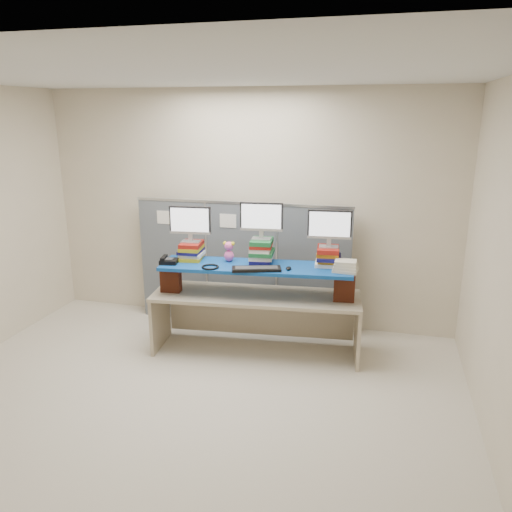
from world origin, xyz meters
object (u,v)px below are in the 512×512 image
(desk, at_px, (256,306))
(monitor_center, at_px, (261,219))
(blue_board, at_px, (256,267))
(monitor_left, at_px, (190,222))
(keyboard, at_px, (256,269))
(desk_phone, at_px, (168,261))
(monitor_right, at_px, (330,226))

(desk, bearing_deg, monitor_center, 71.95)
(blue_board, xyz_separation_m, monitor_left, (-0.74, 0.04, 0.43))
(blue_board, distance_m, keyboard, 0.17)
(monitor_center, bearing_deg, blue_board, -108.05)
(desk_phone, bearing_deg, desk, 0.95)
(desk, relative_size, monitor_left, 5.01)
(monitor_center, xyz_separation_m, keyboard, (0.02, -0.28, -0.46))
(monitor_left, bearing_deg, monitor_center, -0.00)
(monitor_left, bearing_deg, keyboard, -20.65)
(keyboard, bearing_deg, monitor_center, 77.48)
(desk, bearing_deg, blue_board, 174.15)
(monitor_left, height_order, desk_phone, monitor_left)
(monitor_left, relative_size, monitor_center, 1.00)
(monitor_center, relative_size, desk_phone, 2.20)
(desk, bearing_deg, monitor_right, 9.08)
(monitor_center, distance_m, monitor_right, 0.70)
(desk, bearing_deg, monitor_left, 170.75)
(monitor_center, bearing_deg, desk, -108.05)
(blue_board, xyz_separation_m, monitor_center, (0.03, 0.12, 0.49))
(blue_board, bearing_deg, monitor_right, 9.08)
(monitor_left, xyz_separation_m, keyboard, (0.78, -0.21, -0.40))
(desk, bearing_deg, keyboard, -79.71)
(desk_phone, bearing_deg, keyboard, -9.22)
(monitor_left, relative_size, desk_phone, 2.20)
(desk, relative_size, blue_board, 1.13)
(desk, xyz_separation_m, monitor_left, (-0.74, 0.04, 0.87))
(monitor_left, distance_m, keyboard, 0.90)
(desk, xyz_separation_m, keyboard, (0.05, -0.16, 0.47))
(monitor_right, relative_size, desk_phone, 2.20)
(desk, relative_size, monitor_center, 5.01)
(monitor_right, bearing_deg, desk_phone, -173.48)
(monitor_left, distance_m, monitor_center, 0.77)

